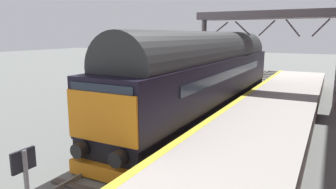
% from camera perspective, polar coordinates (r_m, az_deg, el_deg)
% --- Properties ---
extents(ground_plane, '(140.00, 140.00, 0.00)m').
position_cam_1_polar(ground_plane, '(12.62, -3.22, -10.07)').
color(ground_plane, slate).
rests_on(ground_plane, ground).
extents(track_main, '(2.50, 60.00, 0.15)m').
position_cam_1_polar(track_main, '(12.60, -3.22, -9.84)').
color(track_main, gray).
rests_on(track_main, ground).
extents(station_platform, '(4.00, 44.00, 1.01)m').
position_cam_1_polar(station_platform, '(11.14, 13.12, -10.54)').
color(station_platform, '#B0AAA2').
rests_on(station_platform, ground).
extents(diesel_locomotive, '(2.74, 18.46, 4.68)m').
position_cam_1_polar(diesel_locomotive, '(17.44, 7.14, 4.16)').
color(diesel_locomotive, black).
rests_on(diesel_locomotive, ground).
extents(signal_post_near, '(0.44, 0.22, 4.61)m').
position_cam_1_polar(signal_post_near, '(23.10, 7.77, 7.11)').
color(signal_post_near, gray).
rests_on(signal_post_near, ground).
extents(platform_number_sign, '(0.10, 0.44, 1.70)m').
position_cam_1_polar(platform_number_sign, '(5.78, -24.53, -14.42)').
color(platform_number_sign, slate).
rests_on(platform_number_sign, station_platform).
extents(overhead_footbridge, '(9.30, 2.00, 6.02)m').
position_cam_1_polar(overhead_footbridge, '(22.18, 17.70, 12.65)').
color(overhead_footbridge, slate).
rests_on(overhead_footbridge, ground).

